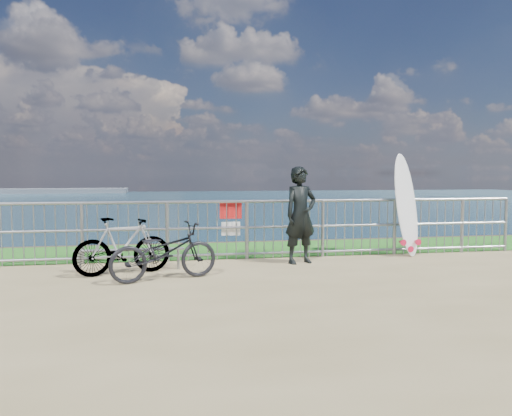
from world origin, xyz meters
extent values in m
plane|color=#216C1D|center=(0.00, 2.70, 0.01)|extent=(120.00, 120.00, 0.00)
cube|color=brown|center=(0.00, 3.90, -2.50)|extent=(120.00, 0.30, 5.00)
plane|color=#1B3F53|center=(0.00, 90.00, -5.00)|extent=(260.00, 260.00, 0.00)
cube|color=#565E68|center=(-50.00, 168.00, -4.25)|extent=(70.00, 12.00, 1.50)
cylinder|color=gray|center=(0.00, 1.60, 1.10)|extent=(10.00, 0.06, 0.06)
cylinder|color=gray|center=(0.00, 1.60, 0.61)|extent=(10.00, 0.05, 0.05)
cylinder|color=gray|center=(0.00, 1.60, 0.10)|extent=(10.00, 0.05, 0.05)
cylinder|color=gray|center=(-3.50, 1.60, 0.55)|extent=(0.06, 0.06, 1.10)
cylinder|color=gray|center=(-2.00, 1.60, 0.55)|extent=(0.06, 0.06, 1.10)
cylinder|color=gray|center=(-0.50, 1.60, 0.55)|extent=(0.06, 0.06, 1.10)
cylinder|color=gray|center=(1.00, 1.60, 0.55)|extent=(0.06, 0.06, 1.10)
cylinder|color=gray|center=(2.50, 1.60, 0.55)|extent=(0.06, 0.06, 1.10)
cylinder|color=gray|center=(4.00, 1.60, 0.55)|extent=(0.06, 0.06, 1.10)
cylinder|color=gray|center=(5.00, 1.60, 0.55)|extent=(0.06, 0.06, 1.10)
cube|color=red|center=(-0.80, 1.66, 0.92)|extent=(0.42, 0.02, 0.30)
cube|color=white|center=(-0.80, 1.66, 0.92)|extent=(0.38, 0.01, 0.08)
cube|color=white|center=(-0.80, 1.66, 0.58)|extent=(0.36, 0.02, 0.26)
imported|color=black|center=(0.38, 0.99, 0.88)|extent=(0.74, 0.60, 1.75)
ellipsoid|color=silver|center=(2.67, 1.45, 1.02)|extent=(0.66, 0.62, 2.04)
cone|color=red|center=(2.51, 1.33, 0.29)|extent=(0.12, 0.22, 0.12)
cone|color=red|center=(2.82, 1.33, 0.29)|extent=(0.12, 0.22, 0.12)
cone|color=red|center=(2.67, 1.33, 0.16)|extent=(0.12, 0.22, 0.12)
imported|color=black|center=(-2.05, -0.05, 0.44)|extent=(1.77, 1.07, 0.88)
imported|color=black|center=(-2.71, 0.51, 0.47)|extent=(1.61, 0.85, 0.93)
cylinder|color=gray|center=(-2.62, 0.82, 0.35)|extent=(1.80, 0.05, 0.05)
cylinder|color=gray|center=(-3.42, 0.82, 0.18)|extent=(0.04, 0.04, 0.35)
cylinder|color=gray|center=(-1.82, 0.82, 0.18)|extent=(0.04, 0.04, 0.35)
camera|label=1|loc=(-2.02, -7.70, 1.63)|focal=35.00mm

